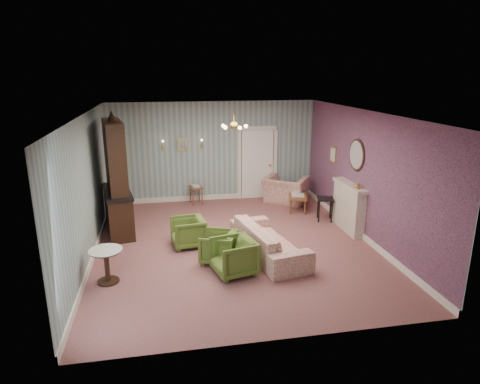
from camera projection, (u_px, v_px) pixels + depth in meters
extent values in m
plane|color=#8D5552|center=(235.00, 245.00, 9.35)|extent=(7.00, 7.00, 0.00)
plane|color=white|center=(234.00, 113.00, 8.54)|extent=(7.00, 7.00, 0.00)
plane|color=slate|center=(214.00, 152.00, 12.24)|extent=(6.00, 0.00, 6.00)
plane|color=slate|center=(279.00, 247.00, 5.64)|extent=(6.00, 0.00, 6.00)
plane|color=slate|center=(87.00, 189.00, 8.41)|extent=(0.00, 7.00, 7.00)
plane|color=slate|center=(365.00, 176.00, 9.47)|extent=(0.00, 7.00, 7.00)
plane|color=#B45A6E|center=(364.00, 176.00, 9.47)|extent=(0.00, 7.00, 7.00)
imported|color=#4E6624|center=(234.00, 255.00, 7.92)|extent=(0.85, 0.88, 0.77)
imported|color=#4E6624|center=(218.00, 245.00, 8.45)|extent=(0.83, 0.85, 0.69)
imported|color=#4E6624|center=(188.00, 231.00, 9.20)|extent=(0.73, 0.76, 0.71)
imported|color=#9F4140|center=(269.00, 235.00, 8.70)|extent=(1.09, 2.37, 0.89)
imported|color=#9F4140|center=(286.00, 185.00, 12.22)|extent=(1.41, 1.30, 1.03)
imported|color=gold|center=(357.00, 185.00, 9.51)|extent=(0.15, 0.15, 0.15)
cube|color=maroon|center=(285.00, 188.00, 12.08)|extent=(0.41, 0.28, 0.39)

